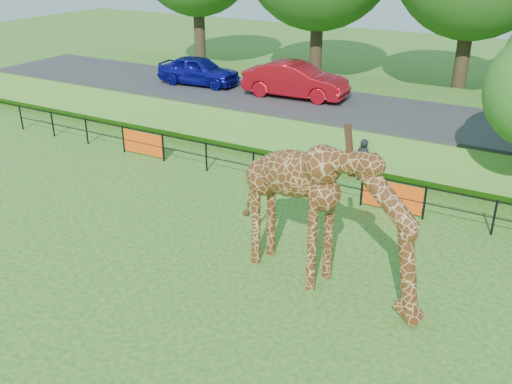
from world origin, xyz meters
TOP-DOWN VIEW (x-y plane):
  - ground at (0.00, 0.00)m, footprint 90.00×90.00m
  - giraffe at (2.81, 3.17)m, footprint 5.37×2.07m
  - perimeter_fence at (0.00, 8.00)m, footprint 28.07×0.10m
  - embankment at (0.00, 15.50)m, footprint 40.00×9.00m
  - road at (0.00, 14.00)m, footprint 40.00×5.00m
  - car_blue at (-8.54, 14.10)m, footprint 4.09×1.91m
  - car_red at (-3.48, 14.28)m, footprint 4.71×1.89m
  - visitor at (1.31, 9.96)m, footprint 0.65×0.51m

SIDE VIEW (x-z plane):
  - ground at x=0.00m, z-range 0.00..0.00m
  - perimeter_fence at x=0.00m, z-range 0.00..1.10m
  - embankment at x=0.00m, z-range 0.00..1.30m
  - visitor at x=1.31m, z-range 0.00..1.56m
  - road at x=0.00m, z-range 1.30..1.42m
  - giraffe at x=2.81m, z-range 0.00..3.78m
  - car_blue at x=-8.54m, z-range 1.42..2.77m
  - car_red at x=-3.48m, z-range 1.42..2.94m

